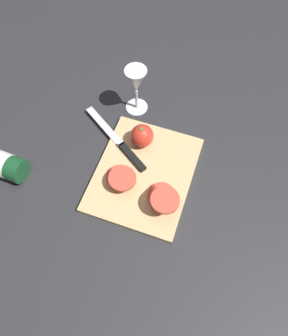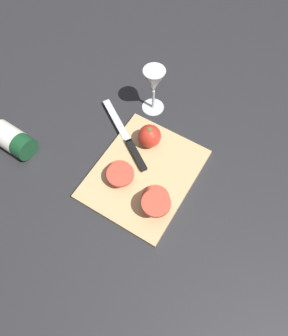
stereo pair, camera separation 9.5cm
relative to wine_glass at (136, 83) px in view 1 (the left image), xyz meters
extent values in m
plane|color=#28282B|center=(0.14, 0.13, -0.12)|extent=(3.00, 3.00, 0.00)
cube|color=tan|center=(0.24, 0.11, -0.11)|extent=(0.35, 0.28, 0.02)
cylinder|color=silver|center=(0.00, 0.00, -0.12)|extent=(0.07, 0.07, 0.00)
cylinder|color=silver|center=(0.00, 0.00, -0.07)|extent=(0.01, 0.01, 0.08)
cone|color=silver|center=(0.00, 0.00, 0.01)|extent=(0.07, 0.07, 0.09)
cone|color=beige|center=(0.00, 0.00, -0.02)|extent=(0.02, 0.02, 0.03)
sphere|color=red|center=(0.14, 0.07, -0.07)|extent=(0.07, 0.07, 0.07)
cylinder|color=#47702D|center=(0.14, 0.07, -0.03)|extent=(0.01, 0.01, 0.01)
cube|color=silver|center=(0.12, -0.07, -0.10)|extent=(0.12, 0.17, 0.00)
cube|color=silver|center=(0.17, 0.01, -0.10)|extent=(0.02, 0.02, 0.01)
cube|color=black|center=(0.20, 0.06, -0.10)|extent=(0.08, 0.11, 0.01)
cylinder|color=#DB4C38|center=(0.29, 0.18, -0.10)|extent=(0.08, 0.08, 0.01)
cylinder|color=#DB4C38|center=(0.30, 0.18, -0.09)|extent=(0.08, 0.08, 0.01)
cylinder|color=#DB4C38|center=(0.30, 0.19, -0.08)|extent=(0.08, 0.08, 0.01)
cylinder|color=#DB4C38|center=(0.31, 0.19, -0.07)|extent=(0.08, 0.08, 0.01)
cylinder|color=#DB4C38|center=(0.32, 0.19, -0.06)|extent=(0.08, 0.08, 0.01)
cylinder|color=#DB4C38|center=(0.32, 0.20, -0.05)|extent=(0.08, 0.08, 0.01)
cylinder|color=#DB4C38|center=(0.28, 0.05, -0.10)|extent=(0.08, 0.08, 0.01)
cylinder|color=#DB4C38|center=(0.28, 0.05, -0.09)|extent=(0.08, 0.08, 0.01)
cylinder|color=#DB4C38|center=(0.29, 0.06, -0.08)|extent=(0.08, 0.08, 0.01)
cylinder|color=#DB4C38|center=(0.29, 0.06, -0.07)|extent=(0.08, 0.08, 0.01)
camera|label=1|loc=(0.66, 0.26, 0.76)|focal=35.00mm
camera|label=2|loc=(0.62, 0.34, 0.76)|focal=35.00mm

